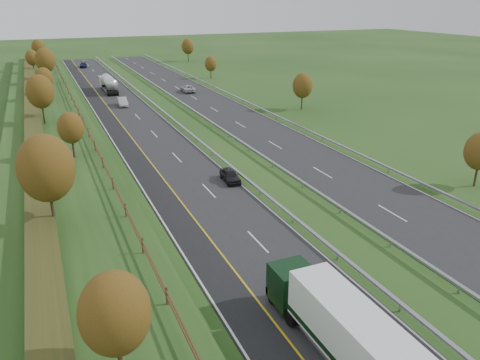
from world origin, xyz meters
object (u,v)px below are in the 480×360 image
object	(u,v)px
car_dark_near	(230,175)
car_silver_mid	(122,102)
car_oncoming	(188,88)
box_lorry	(362,349)
car_small_far	(83,65)
road_tanker	(109,83)

from	to	relation	value
car_dark_near	car_silver_mid	xyz separation A→B (m)	(-3.91, 44.11, 0.10)
car_dark_near	car_oncoming	bearing A→B (deg)	81.63
box_lorry	car_oncoming	world-z (taller)	box_lorry
car_dark_near	car_silver_mid	size ratio (longest dim) A/B	0.84
car_small_far	road_tanker	bearing A→B (deg)	-81.30
road_tanker	car_small_far	distance (m)	42.13
car_dark_near	car_silver_mid	world-z (taller)	car_silver_mid
box_lorry	car_dark_near	xyz separation A→B (m)	(4.88, 29.64, -1.62)
car_silver_mid	car_small_far	xyz separation A→B (m)	(-0.98, 57.77, -0.08)
box_lorry	car_dark_near	distance (m)	30.08
car_silver_mid	car_dark_near	bearing A→B (deg)	-83.04
car_small_far	car_oncoming	world-z (taller)	car_oncoming
car_dark_near	car_small_far	size ratio (longest dim) A/B	0.82
box_lorry	car_silver_mid	bearing A→B (deg)	89.25
car_dark_near	car_silver_mid	distance (m)	44.29
road_tanker	car_oncoming	world-z (taller)	road_tanker
box_lorry	road_tanker	distance (m)	89.42
car_oncoming	car_dark_near	bearing A→B (deg)	82.55
box_lorry	car_silver_mid	distance (m)	73.77
car_dark_near	road_tanker	bearing A→B (deg)	97.86
car_small_far	car_silver_mid	bearing A→B (deg)	-81.63
road_tanker	car_oncoming	distance (m)	17.13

